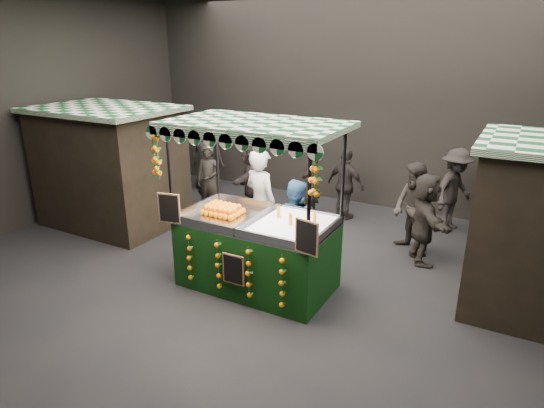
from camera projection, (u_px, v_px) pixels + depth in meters
The scene contains 14 objects.
ground at pixel (261, 287), 7.81m from camera, with size 12.00×12.00×0.00m, color black.
market_hall at pixel (260, 79), 6.69m from camera, with size 12.10×10.10×5.05m.
neighbour_stall_left at pixel (111, 166), 10.21m from camera, with size 3.00×2.20×2.60m.
juice_stall at pixel (256, 240), 7.55m from camera, with size 2.85×1.67×2.76m.
vendor_grey at pixel (261, 204), 8.63m from camera, with size 0.88×0.72×2.09m.
vendor_blue at pixel (294, 225), 8.23m from camera, with size 0.85×0.69×1.66m.
shopper_0 at pixel (209, 181), 10.83m from camera, with size 0.66×0.48×1.67m.
shopper_1 at pixel (414, 209), 8.82m from camera, with size 1.10×1.08×1.78m.
shopper_2 at pixel (346, 185), 10.59m from camera, with size 1.02×0.63×1.63m.
shopper_3 at pixel (454, 190), 9.93m from camera, with size 1.04×1.33×1.80m.
shopper_4 at pixel (207, 156), 12.81m from camera, with size 1.04×0.85×1.84m.
shopper_5 at pixel (425, 219), 8.45m from camera, with size 1.14×1.64×1.70m.
shopper_6 at pixel (311, 182), 10.69m from camera, with size 0.48×0.66×1.70m.
shopper_7 at pixel (251, 178), 11.00m from camera, with size 0.95×1.66×1.70m.
Camera 1 is at (3.50, -5.96, 3.89)m, focal length 30.75 mm.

